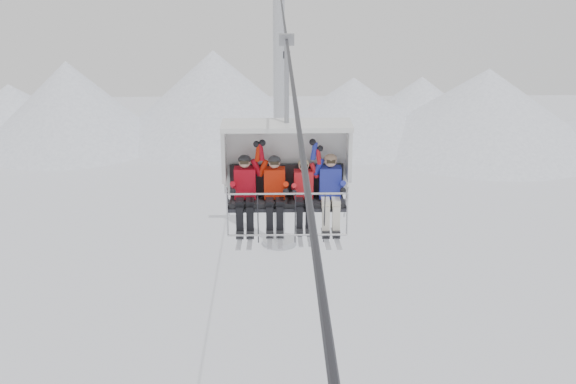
{
  "coord_description": "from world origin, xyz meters",
  "views": [
    {
      "loc": [
        -0.26,
        -12.93,
        15.15
      ],
      "look_at": [
        0.0,
        0.0,
        10.61
      ],
      "focal_mm": 45.0,
      "sensor_mm": 36.0,
      "label": 1
    }
  ],
  "objects_px": {
    "skier_far_left": "(245,190)",
    "skier_center_left": "(275,190)",
    "lift_tower_right": "(279,138)",
    "skier_center_right": "(304,192)",
    "chairlift_carrier": "(287,163)",
    "skier_far_right": "(330,189)"
  },
  "relations": [
    {
      "from": "skier_far_left",
      "to": "skier_far_right",
      "type": "height_order",
      "value": "skier_far_right"
    },
    {
      "from": "chairlift_carrier",
      "to": "skier_center_right",
      "type": "relative_size",
      "value": 2.36
    },
    {
      "from": "lift_tower_right",
      "to": "skier_center_left",
      "type": "bearing_deg",
      "value": -90.7
    },
    {
      "from": "chairlift_carrier",
      "to": "skier_far_left",
      "type": "distance_m",
      "value": 1.04
    },
    {
      "from": "skier_far_right",
      "to": "chairlift_carrier",
      "type": "bearing_deg",
      "value": 161.39
    },
    {
      "from": "chairlift_carrier",
      "to": "skier_center_right",
      "type": "bearing_deg",
      "value": -42.11
    },
    {
      "from": "lift_tower_right",
      "to": "skier_far_right",
      "type": "bearing_deg",
      "value": -87.51
    },
    {
      "from": "chairlift_carrier",
      "to": "skier_far_right",
      "type": "distance_m",
      "value": 1.07
    },
    {
      "from": "skier_center_right",
      "to": "skier_far_right",
      "type": "xyz_separation_m",
      "value": [
        0.55,
        0.01,
        0.05
      ]
    },
    {
      "from": "lift_tower_right",
      "to": "skier_center_right",
      "type": "height_order",
      "value": "lift_tower_right"
    },
    {
      "from": "lift_tower_right",
      "to": "skier_center_right",
      "type": "distance_m",
      "value": 21.27
    },
    {
      "from": "lift_tower_right",
      "to": "skier_center_right",
      "type": "relative_size",
      "value": 7.99
    },
    {
      "from": "skier_center_left",
      "to": "chairlift_carrier",
      "type": "bearing_deg",
      "value": 50.37
    },
    {
      "from": "skier_far_left",
      "to": "skier_center_right",
      "type": "xyz_separation_m",
      "value": [
        1.22,
        -0.01,
        -0.04
      ]
    },
    {
      "from": "skier_far_left",
      "to": "skier_far_right",
      "type": "distance_m",
      "value": 1.77
    },
    {
      "from": "skier_far_left",
      "to": "lift_tower_right",
      "type": "bearing_deg",
      "value": 87.6
    },
    {
      "from": "skier_far_left",
      "to": "skier_center_right",
      "type": "distance_m",
      "value": 1.22
    },
    {
      "from": "lift_tower_right",
      "to": "skier_far_left",
      "type": "xyz_separation_m",
      "value": [
        -0.87,
        -20.79,
        4.47
      ]
    },
    {
      "from": "skier_center_right",
      "to": "lift_tower_right",
      "type": "bearing_deg",
      "value": 90.97
    },
    {
      "from": "skier_far_right",
      "to": "lift_tower_right",
      "type": "bearing_deg",
      "value": 92.49
    },
    {
      "from": "skier_far_left",
      "to": "skier_center_left",
      "type": "xyz_separation_m",
      "value": [
        0.61,
        -0.0,
        -0.01
      ]
    },
    {
      "from": "skier_far_right",
      "to": "skier_far_left",
      "type": "bearing_deg",
      "value": -179.97
    }
  ]
}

